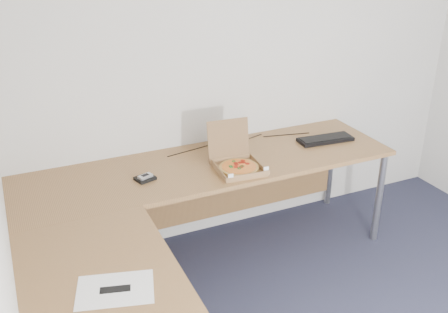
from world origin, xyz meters
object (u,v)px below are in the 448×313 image
desk (186,208)px  drinking_glass (225,141)px  wallet (145,178)px  keyboard (325,139)px  pizza_box (238,165)px

desk → drinking_glass: (0.51, 0.59, 0.09)m
drinking_glass → wallet: size_ratio=1.10×
keyboard → wallet: keyboard is taller
wallet → desk: bearing=-88.1°
keyboard → wallet: bearing=-173.1°
pizza_box → wallet: pizza_box is taller
pizza_box → drinking_glass: size_ratio=2.65×
pizza_box → drinking_glass: pizza_box is taller
desk → wallet: bearing=108.6°
desk → keyboard: keyboard is taller
keyboard → desk: bearing=-156.2°
desk → wallet: wallet is taller
pizza_box → wallet: size_ratio=2.90×
desk → wallet: size_ratio=22.32×
desk → drinking_glass: drinking_glass is taller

